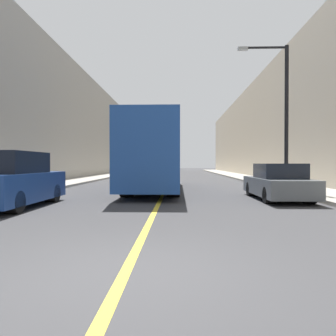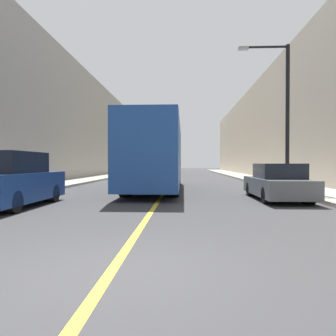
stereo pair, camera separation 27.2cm
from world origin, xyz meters
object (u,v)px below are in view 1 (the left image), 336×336
car_right_near (278,183)px  bus (156,155)px  parked_suv_left (12,182)px  street_lamp_right (282,107)px

car_right_near → bus: bearing=138.7°
bus → parked_suv_left: (-4.34, -7.29, -1.08)m
parked_suv_left → street_lamp_right: 13.07m
bus → car_right_near: size_ratio=2.61×
bus → parked_suv_left: bearing=-120.7°
bus → street_lamp_right: 7.08m
bus → parked_suv_left: bus is taller
bus → car_right_near: bus is taller
parked_suv_left → car_right_near: 9.98m
bus → car_right_near: bearing=-41.3°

